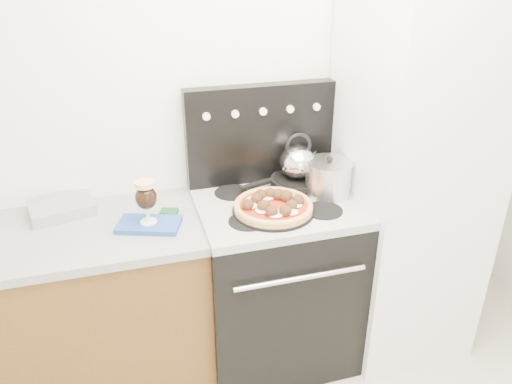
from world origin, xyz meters
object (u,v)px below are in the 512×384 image
object	(u,v)px
base_cabinet	(51,321)
oven_mitt	(149,225)
skillet	(297,182)
beer_glass	(146,202)
stove_body	(275,283)
pizza	(273,205)
stock_pot	(328,179)
fridge	(409,181)
tea_kettle	(298,160)
pizza_pan	(273,211)

from	to	relation	value
base_cabinet	oven_mitt	bearing A→B (deg)	-7.30
oven_mitt	skillet	world-z (taller)	skillet
base_cabinet	beer_glass	distance (m)	0.78
stove_body	pizza	bearing A→B (deg)	-116.29
base_cabinet	beer_glass	bearing A→B (deg)	-7.30
beer_glass	stock_pot	xyz separation A→B (m)	(0.88, 0.05, -0.02)
fridge	skillet	size ratio (longest dim) A/B	7.06
pizza	tea_kettle	distance (m)	0.32
pizza_pan	pizza	bearing A→B (deg)	0.00
base_cabinet	tea_kettle	bearing A→B (deg)	4.83
tea_kettle	beer_glass	bearing A→B (deg)	-172.04
pizza_pan	base_cabinet	bearing A→B (deg)	173.56
stove_body	pizza	size ratio (longest dim) A/B	2.43
fridge	beer_glass	bearing A→B (deg)	-179.40
pizza_pan	stock_pot	bearing A→B (deg)	18.76
oven_mitt	stock_pot	world-z (taller)	stock_pot
pizza	beer_glass	bearing A→B (deg)	174.33
skillet	tea_kettle	world-z (taller)	tea_kettle
tea_kettle	stock_pot	bearing A→B (deg)	-49.68
stove_body	fridge	xyz separation A→B (m)	(0.70, -0.03, 0.51)
beer_glass	pizza	size ratio (longest dim) A/B	0.56
tea_kettle	stock_pot	world-z (taller)	tea_kettle
base_cabinet	stove_body	xyz separation A→B (m)	(1.10, -0.02, 0.01)
beer_glass	tea_kettle	size ratio (longest dim) A/B	1.02
tea_kettle	stock_pot	distance (m)	0.18
skillet	oven_mitt	bearing A→B (deg)	-167.42
beer_glass	pizza_pan	distance (m)	0.57
fridge	pizza	xyz separation A→B (m)	(-0.75, -0.07, 0.01)
pizza	skillet	bearing A→B (deg)	48.47
pizza_pan	tea_kettle	size ratio (longest dim) A/B	1.89
oven_mitt	pizza	distance (m)	0.57
beer_glass	tea_kettle	distance (m)	0.78
fridge	beer_glass	size ratio (longest dim) A/B	9.31
base_cabinet	pizza	bearing A→B (deg)	-6.44
stove_body	stock_pot	world-z (taller)	stock_pot
base_cabinet	pizza	distance (m)	1.19
beer_glass	pizza_pan	world-z (taller)	beer_glass
oven_mitt	stock_pot	size ratio (longest dim) A/B	1.23
base_cabinet	stove_body	size ratio (longest dim) A/B	1.65
beer_glass	oven_mitt	bearing A→B (deg)	0.00
tea_kettle	stove_body	bearing A→B (deg)	-144.03
base_cabinet	pizza	world-z (taller)	pizza
base_cabinet	tea_kettle	xyz separation A→B (m)	(1.26, 0.11, 0.64)
stock_pot	fridge	bearing A→B (deg)	-5.11
pizza	stock_pot	bearing A→B (deg)	18.76
pizza_pan	skillet	xyz separation A→B (m)	(0.20, 0.23, 0.02)
stove_body	pizza_pan	bearing A→B (deg)	-116.29
stove_body	tea_kettle	world-z (taller)	tea_kettle
base_cabinet	beer_glass	xyz separation A→B (m)	(0.50, -0.06, 0.60)
pizza	skillet	xyz separation A→B (m)	(0.20, 0.23, -0.01)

